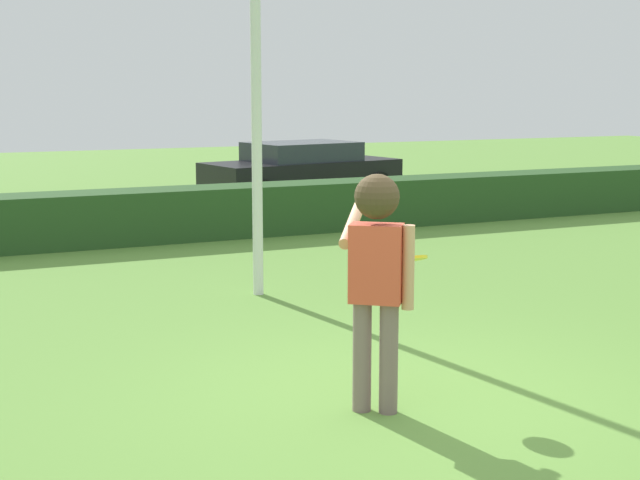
% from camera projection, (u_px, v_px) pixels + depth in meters
% --- Properties ---
extents(ground_plane, '(60.00, 60.00, 0.00)m').
position_uv_depth(ground_plane, '(403.00, 401.00, 7.05)').
color(ground_plane, '#64973D').
extents(person, '(0.47, 0.84, 1.78)m').
position_uv_depth(person, '(376.00, 263.00, 6.64)').
color(person, '#7D6563').
rests_on(person, ground).
extents(frisbee, '(0.27, 0.27, 0.10)m').
position_uv_depth(frisbee, '(410.00, 259.00, 7.17)').
color(frisbee, yellow).
extents(hedge_row, '(25.76, 0.90, 0.82)m').
position_uv_depth(hedge_row, '(148.00, 216.00, 14.30)').
color(hedge_row, '#284C21').
rests_on(hedge_row, ground).
extents(parked_car_black, '(4.44, 2.44, 1.25)m').
position_uv_depth(parked_car_black, '(302.00, 168.00, 19.51)').
color(parked_car_black, black).
rests_on(parked_car_black, ground).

